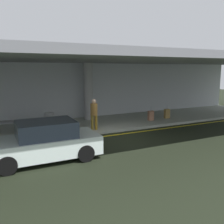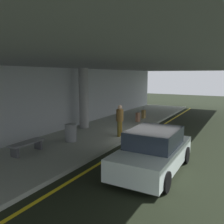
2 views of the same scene
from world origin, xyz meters
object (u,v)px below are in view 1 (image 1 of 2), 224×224
Objects in this scene: support_column_left_mid at (88,92)px; suitcase_upright_primary at (151,116)px; traveler_with_luggage at (94,112)px; suitcase_upright_secondary at (167,114)px; bench_metal at (4,124)px; car_white at (44,142)px; trash_bin_steel at (49,120)px.

support_column_left_mid reaches higher than suitcase_upright_primary.
traveler_with_luggage reaches higher than suitcase_upright_secondary.
suitcase_upright_secondary is (4.83, -2.02, -1.51)m from support_column_left_mid.
bench_metal is at bearing -171.54° from support_column_left_mid.
traveler_with_luggage reaches higher than bench_metal.
trash_bin_steel is at bearing 79.75° from car_white.
suitcase_upright_primary is 0.56× the size of bench_metal.
car_white is at bearing -124.25° from support_column_left_mid.
support_column_left_mid is 4.06× the size of suitcase_upright_primary.
suitcase_upright_secondary reaches higher than trash_bin_steel.
suitcase_upright_secondary reaches higher than bench_metal.
trash_bin_steel is (-7.67, 0.79, 0.11)m from suitcase_upright_secondary.
bench_metal is 2.36m from trash_bin_steel.
car_white is 2.44× the size of traveler_with_luggage.
traveler_with_luggage is 2.69m from trash_bin_steel.
suitcase_upright_secondary is (5.61, 0.86, -0.65)m from traveler_with_luggage.
bench_metal is 1.88× the size of trash_bin_steel.
car_white is at bearing -104.01° from trash_bin_steel.
traveler_with_luggage is 5.71m from suitcase_upright_secondary.
support_column_left_mid is 3.10m from traveler_with_luggage.
trash_bin_steel is at bearing -75.73° from traveler_with_luggage.
trash_bin_steel is at bearing 165.80° from suitcase_upright_primary.
car_white reaches higher than suitcase_upright_primary.
traveler_with_luggage is (-0.78, -2.87, -0.86)m from support_column_left_mid.
car_white is at bearing -77.20° from bench_metal.
support_column_left_mid is at bearing 144.39° from suitcase_upright_secondary.
support_column_left_mid is 7.21m from car_white.
traveler_with_luggage is (3.22, 2.99, 0.40)m from car_white.
trash_bin_steel is (-2.06, 1.64, -0.54)m from traveler_with_luggage.
bench_metal is (-4.38, 2.10, -0.61)m from traveler_with_luggage.
car_white is (-3.99, -5.86, -1.26)m from support_column_left_mid.
traveler_with_luggage is at bearing 46.70° from car_white.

